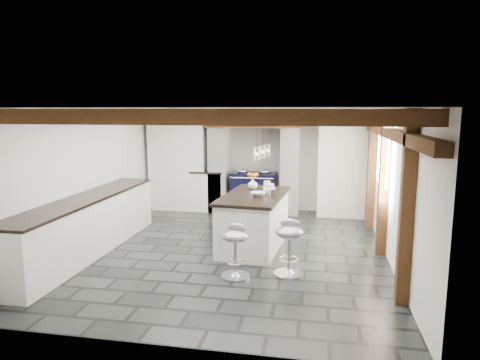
% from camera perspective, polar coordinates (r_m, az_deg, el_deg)
% --- Properties ---
extents(ground, '(6.00, 6.00, 0.00)m').
position_cam_1_polar(ground, '(7.18, -1.38, -9.19)').
color(ground, black).
rests_on(ground, ground).
extents(room_shell, '(6.00, 6.03, 6.00)m').
position_cam_1_polar(room_shell, '(8.41, -3.50, 1.01)').
color(room_shell, silver).
rests_on(room_shell, ground).
extents(range_cooker, '(1.00, 0.63, 0.99)m').
position_cam_1_polar(range_cooker, '(9.62, 1.87, -1.55)').
color(range_cooker, black).
rests_on(range_cooker, ground).
extents(kitchen_island, '(1.10, 1.89, 1.20)m').
position_cam_1_polar(kitchen_island, '(7.19, 1.90, -5.33)').
color(kitchen_island, white).
rests_on(kitchen_island, ground).
extents(bar_stool_near, '(0.42, 0.42, 0.79)m').
position_cam_1_polar(bar_stool_near, '(6.01, 6.59, -8.07)').
color(bar_stool_near, silver).
rests_on(bar_stool_near, ground).
extents(bar_stool_far, '(0.43, 0.43, 0.75)m').
position_cam_1_polar(bar_stool_far, '(5.90, -0.59, -8.60)').
color(bar_stool_far, silver).
rests_on(bar_stool_far, ground).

